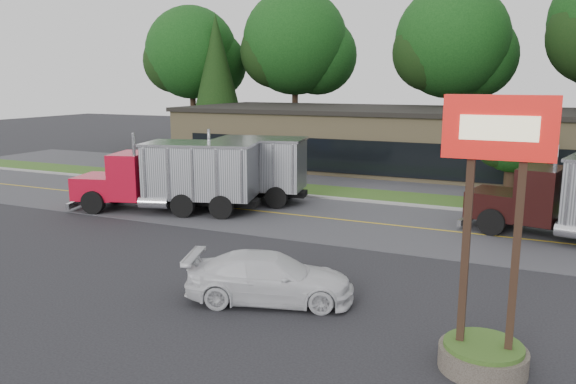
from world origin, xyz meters
name	(u,v)px	position (x,y,z in m)	size (l,w,h in m)	color
ground	(161,270)	(0.00, 0.00, 0.00)	(140.00, 140.00, 0.00)	#2D2D32
road	(276,213)	(0.00, 9.00, 0.00)	(60.00, 8.00, 0.02)	#55555A
center_line	(276,213)	(0.00, 9.00, 0.00)	(60.00, 0.12, 0.01)	gold
curb	(310,197)	(0.00, 13.20, 0.00)	(60.00, 0.30, 0.12)	#9E9E99
grass_verge	(321,191)	(0.00, 15.00, 0.00)	(60.00, 3.40, 0.03)	#396322
far_parking	(349,178)	(0.00, 20.00, 0.00)	(60.00, 7.00, 0.02)	#55555A
strip_mall	(402,140)	(2.00, 26.00, 2.00)	(32.00, 12.00, 4.00)	#9A865E
bilo_sign	(488,282)	(10.50, -2.50, 2.02)	(2.20, 1.90, 5.95)	#6B6054
tree_far_a	(193,57)	(-19.86, 32.11, 8.47)	(9.31, 8.76, 13.28)	#382619
tree_far_b	(297,47)	(-9.84, 34.12, 9.26)	(10.17, 9.57, 14.50)	#382619
tree_far_c	(454,47)	(4.15, 34.12, 8.95)	(9.83, 9.26, 14.03)	#382619
evergreen_left	(217,76)	(-16.00, 30.00, 6.66)	(5.33, 5.33, 12.12)	#382619
tree_verge	(514,141)	(10.06, 15.04, 3.34)	(3.69, 3.47, 5.26)	#382619
dump_truck_red	(176,175)	(-4.53, 7.36, 1.81)	(9.16, 4.69, 3.36)	black
dump_truck_blue	(242,168)	(-2.75, 10.60, 1.80)	(7.81, 3.97, 3.36)	black
rally_car	(270,278)	(4.53, -0.90, 0.69)	(1.95, 4.79, 1.39)	silver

